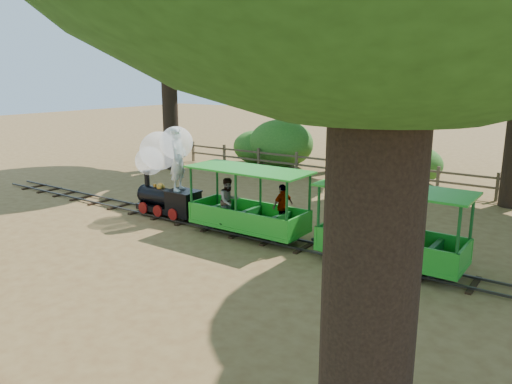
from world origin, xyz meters
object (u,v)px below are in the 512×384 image
Objects in this scene: locomotive at (165,164)px; fence at (361,169)px; carriage_rear at (391,233)px; carriage_front at (249,209)px.

locomotive reaches higher than fence.
carriage_rear reaches higher than fence.
locomotive reaches higher than carriage_front.
locomotive is at bearing -110.19° from fence.
carriage_front and carriage_rear have the same top height.
carriage_front is at bearing 179.97° from carriage_rear.
fence is at bearing 69.81° from locomotive.
fence is (-0.28, 8.04, -0.19)m from carriage_front.
carriage_front is 3.91m from carriage_rear.
carriage_rear is at bearing -0.86° from locomotive.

